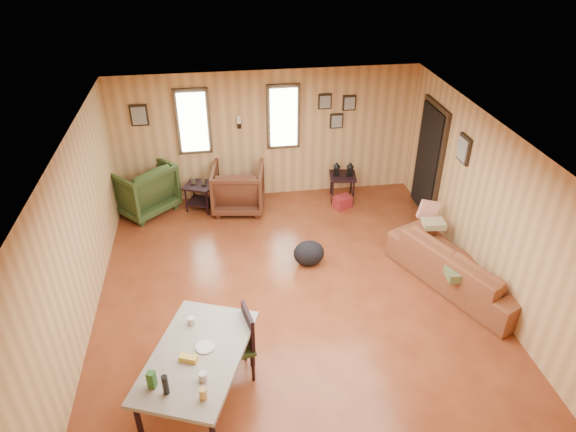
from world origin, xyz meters
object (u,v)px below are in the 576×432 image
object	(u,v)px
sofa	(463,260)
recliner_brown	(238,186)
end_table	(200,192)
dining_table	(197,360)
recliner_green	(141,186)
side_table	(343,174)

from	to	relation	value
sofa	recliner_brown	size ratio (longest dim) A/B	2.41
end_table	dining_table	world-z (taller)	dining_table
sofa	end_table	distance (m)	4.66
end_table	sofa	bearing A→B (deg)	-36.38
recliner_brown	sofa	bearing A→B (deg)	147.07
sofa	end_table	bearing A→B (deg)	29.49
sofa	recliner_brown	bearing A→B (deg)	24.62
recliner_green	side_table	bearing A→B (deg)	135.20
recliner_brown	dining_table	xyz separation A→B (m)	(-0.71, -4.29, 0.25)
recliner_brown	end_table	distance (m)	0.71
end_table	recliner_green	bearing A→B (deg)	174.21
side_table	dining_table	bearing A→B (deg)	-121.31
sofa	side_table	world-z (taller)	sofa
recliner_brown	side_table	bearing A→B (deg)	-169.44
recliner_green	sofa	bearing A→B (deg)	106.00
recliner_green	side_table	world-z (taller)	recliner_green
side_table	recliner_green	bearing A→B (deg)	178.24
sofa	recliner_green	bearing A→B (deg)	34.91
sofa	dining_table	xyz separation A→B (m)	(-3.76, -1.61, 0.28)
sofa	side_table	xyz separation A→B (m)	(-1.10, 2.76, 0.08)
end_table	dining_table	xyz separation A→B (m)	(-0.01, -4.38, 0.37)
sofa	recliner_green	distance (m)	5.58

